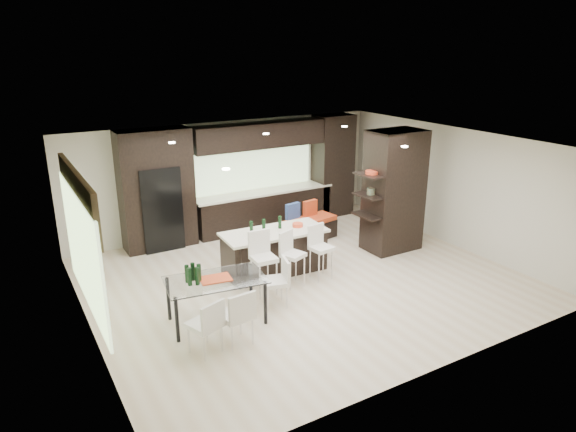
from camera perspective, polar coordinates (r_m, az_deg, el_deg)
ground at (r=10.27m, az=1.71°, el=-7.02°), size 8.00×8.00×0.00m
back_wall at (r=12.75m, az=-6.62°, el=4.42°), size 8.00×0.02×2.70m
left_wall at (r=8.48m, az=-21.86°, el=-4.16°), size 0.02×7.00×2.70m
right_wall at (r=12.29m, az=17.82°, el=3.11°), size 0.02×7.00×2.70m
ceiling at (r=9.43m, az=1.86°, el=7.96°), size 8.00×7.00×0.02m
window_left at (r=8.67m, az=-21.82°, el=-3.66°), size 0.04×3.20×1.90m
window_back at (r=12.91m, az=-4.14°, el=5.58°), size 3.40×0.04×1.20m
stone_accent at (r=8.39m, az=-22.34°, el=2.08°), size 0.08×3.00×0.80m
ceiling_spots at (r=9.64m, az=1.06°, el=8.08°), size 4.00×3.00×0.02m
back_cabinetry at (r=12.66m, az=-3.94°, el=4.40°), size 6.80×0.68×2.70m
refrigerator at (r=11.90m, az=-14.18°, el=0.94°), size 0.90×0.68×1.90m
partition_column at (r=11.59m, az=11.68°, el=2.73°), size 1.20×0.80×2.70m
kitchen_island at (r=10.44m, az=-1.53°, el=-3.97°), size 2.14×1.00×0.87m
stool_left at (r=9.52m, az=-2.70°, el=-5.96°), size 0.45×0.45×0.97m
stool_mid at (r=9.84m, az=0.57°, el=-5.40°), size 0.50×0.50×0.87m
stool_right at (r=10.16m, az=3.70°, el=-4.63°), size 0.44×0.44×0.88m
bench at (r=12.17m, az=2.30°, el=-1.49°), size 1.47×0.77×0.54m
floor_vase at (r=11.52m, az=10.71°, el=-0.86°), size 0.55×0.55×1.34m
dining_table at (r=8.71m, az=-7.94°, el=-9.29°), size 1.72×1.12×0.78m
chair_near at (r=8.07m, az=-5.81°, el=-11.27°), size 0.51×0.51×0.86m
chair_far at (r=7.92m, az=-9.22°, el=-12.19°), size 0.57×0.57×0.82m
chair_end at (r=9.12m, az=-1.48°, el=-7.65°), size 0.53×0.53×0.81m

